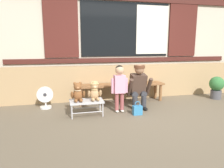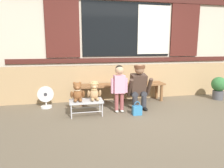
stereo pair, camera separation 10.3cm
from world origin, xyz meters
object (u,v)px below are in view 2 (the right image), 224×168
object	(u,v)px
adult_crouching	(139,86)
potted_plant	(219,87)
teddy_bear_with_hat	(94,91)
child_standing	(119,83)
floor_fan	(46,97)
wooden_bench_long	(121,87)
teddy_bear_plain	(77,92)
small_display_bench	(86,102)
handbag_on_ground	(137,110)

from	to	relation	value
adult_crouching	potted_plant	xyz separation A→B (m)	(2.21, 0.30, -0.16)
teddy_bear_with_hat	child_standing	world-z (taller)	child_standing
potted_plant	floor_fan	size ratio (longest dim) A/B	1.19
wooden_bench_long	child_standing	distance (m)	0.81
teddy_bear_plain	child_standing	world-z (taller)	child_standing
potted_plant	floor_fan	world-z (taller)	potted_plant
teddy_bear_plain	teddy_bear_with_hat	size ratio (longest dim) A/B	1.00
teddy_bear_with_hat	potted_plant	bearing A→B (deg)	9.00
adult_crouching	potted_plant	world-z (taller)	adult_crouching
wooden_bench_long	potted_plant	distance (m)	2.45
wooden_bench_long	teddy_bear_with_hat	xyz separation A→B (m)	(-0.76, -0.80, 0.10)
teddy_bear_plain	teddy_bear_with_hat	world-z (taller)	same
floor_fan	child_standing	bearing A→B (deg)	-22.25
adult_crouching	teddy_bear_plain	bearing A→B (deg)	-170.95
adult_crouching	potted_plant	size ratio (longest dim) A/B	1.67
teddy_bear_plain	wooden_bench_long	bearing A→B (deg)	36.56
small_display_bench	adult_crouching	world-z (taller)	adult_crouching
small_display_bench	teddy_bear_plain	world-z (taller)	teddy_bear_plain
child_standing	wooden_bench_long	bearing A→B (deg)	71.93
small_display_bench	handbag_on_ground	world-z (taller)	small_display_bench
wooden_bench_long	child_standing	size ratio (longest dim) A/B	2.19
handbag_on_ground	wooden_bench_long	bearing A→B (deg)	93.12
child_standing	floor_fan	world-z (taller)	child_standing
teddy_bear_plain	floor_fan	size ratio (longest dim) A/B	0.76
wooden_bench_long	handbag_on_ground	xyz separation A→B (m)	(0.05, -1.00, -0.28)
wooden_bench_long	handbag_on_ground	bearing A→B (deg)	-86.88
teddy_bear_with_hat	handbag_on_ground	world-z (taller)	teddy_bear_with_hat
wooden_bench_long	child_standing	world-z (taller)	child_standing
child_standing	handbag_on_ground	world-z (taller)	child_standing
child_standing	adult_crouching	world-z (taller)	child_standing
wooden_bench_long	adult_crouching	bearing A→B (deg)	-69.00
small_display_bench	potted_plant	world-z (taller)	potted_plant
small_display_bench	teddy_bear_with_hat	size ratio (longest dim) A/B	1.76
adult_crouching	floor_fan	xyz separation A→B (m)	(-1.95, 0.45, -0.24)
teddy_bear_plain	child_standing	xyz separation A→B (m)	(0.83, 0.05, 0.13)
floor_fan	adult_crouching	bearing A→B (deg)	-13.00
teddy_bear_with_hat	potted_plant	xyz separation A→B (m)	(3.19, 0.51, -0.15)
handbag_on_ground	floor_fan	bearing A→B (deg)	154.27
child_standing	potted_plant	distance (m)	2.73
wooden_bench_long	adult_crouching	xyz separation A→B (m)	(0.23, -0.59, 0.11)
handbag_on_ground	floor_fan	world-z (taller)	floor_fan
teddy_bear_plain	small_display_bench	bearing A→B (deg)	-0.51
child_standing	floor_fan	bearing A→B (deg)	157.75
wooden_bench_long	small_display_bench	distance (m)	1.22
floor_fan	teddy_bear_with_hat	bearing A→B (deg)	-34.17
teddy_bear_with_hat	floor_fan	world-z (taller)	teddy_bear_with_hat
wooden_bench_long	teddy_bear_with_hat	distance (m)	1.10
teddy_bear_plain	teddy_bear_with_hat	xyz separation A→B (m)	(0.32, 0.00, 0.01)
teddy_bear_plain	handbag_on_ground	size ratio (longest dim) A/B	1.34
teddy_bear_with_hat	handbag_on_ground	size ratio (longest dim) A/B	1.34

